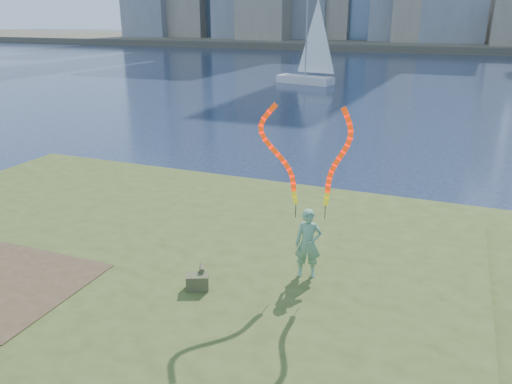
% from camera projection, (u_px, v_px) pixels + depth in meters
% --- Properties ---
extents(ground, '(320.00, 320.00, 0.00)m').
position_uv_depth(ground, '(179.00, 268.00, 12.42)').
color(ground, '#18253E').
rests_on(ground, ground).
extents(grassy_knoll, '(20.00, 18.00, 0.80)m').
position_uv_depth(grassy_knoll, '(123.00, 303.00, 10.30)').
color(grassy_knoll, '#3C4D1B').
rests_on(grassy_knoll, ground).
extents(dirt_patch, '(3.20, 3.00, 0.02)m').
position_uv_depth(dirt_patch, '(3.00, 284.00, 10.11)').
color(dirt_patch, '#47331E').
rests_on(dirt_patch, grassy_knoll).
extents(far_shore, '(320.00, 40.00, 1.20)m').
position_uv_depth(far_shore, '(429.00, 43.00, 95.30)').
color(far_shore, '#494435').
rests_on(far_shore, ground).
extents(woman_with_ribbons, '(1.93, 0.61, 3.88)m').
position_uv_depth(woman_with_ribbons, '(310.00, 211.00, 10.01)').
color(woman_with_ribbons, '#146A2E').
rests_on(woman_with_ribbons, grassy_knoll).
extents(canvas_bag, '(0.52, 0.59, 0.42)m').
position_uv_depth(canvas_bag, '(198.00, 281.00, 9.92)').
color(canvas_bag, '#4B532F').
rests_on(canvas_bag, grassy_knoll).
extents(sailboat, '(5.52, 2.84, 8.30)m').
position_uv_depth(sailboat, '(308.00, 68.00, 44.42)').
color(sailboat, silver).
rests_on(sailboat, ground).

